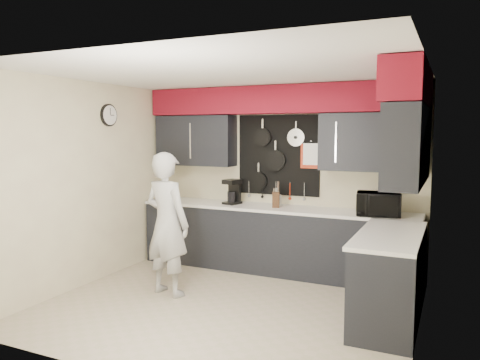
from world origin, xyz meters
The scene contains 10 objects.
ground centered at (0.00, 0.00, 0.00)m, with size 4.00×4.00×0.00m, color tan.
back_wall_assembly centered at (0.01, 1.60, 2.01)m, with size 4.00×0.36×2.60m.
right_wall_assembly centered at (1.85, 0.26, 1.94)m, with size 0.36×3.50×2.60m.
left_wall_assembly centered at (-1.99, 0.02, 1.33)m, with size 0.05×3.50×2.60m.
base_cabinets centered at (0.49, 1.13, 0.46)m, with size 3.95×2.20×0.92m.
microwave centered at (1.42, 1.34, 1.07)m, with size 0.53×0.36×0.29m, color black.
knife_block centered at (0.04, 1.39, 1.03)m, with size 0.10×0.10×0.21m, color #321F10.
utensil_crock centered at (0.01, 1.53, 1.00)m, with size 0.12×0.12×0.16m, color silver.
coffee_maker centered at (-0.64, 1.45, 1.10)m, with size 0.24×0.28×0.36m.
person centered at (-0.84, 0.04, 0.86)m, with size 0.63×0.41×1.72m, color #B7B7B5.
Camera 1 is at (2.26, -4.59, 1.95)m, focal length 35.00 mm.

